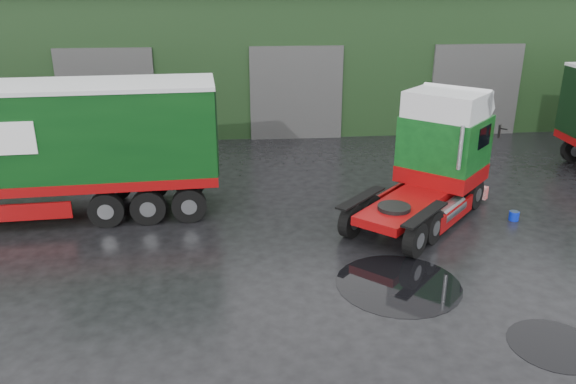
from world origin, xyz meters
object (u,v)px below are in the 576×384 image
at_px(warehouse, 284,50).
at_px(tree_back_b, 386,23).
at_px(tree_back_a, 153,9).
at_px(hero_tractor, 420,162).
at_px(wash_bucket, 514,216).

distance_m(warehouse, tree_back_b, 12.82).
height_order(warehouse, tree_back_a, tree_back_a).
xyz_separation_m(warehouse, hero_tractor, (2.50, -15.50, -1.34)).
bearing_deg(tree_back_a, hero_tractor, -67.62).
bearing_deg(tree_back_b, tree_back_a, 180.00).
bearing_deg(wash_bucket, tree_back_a, 117.57).
bearing_deg(tree_back_a, warehouse, -51.34).
xyz_separation_m(warehouse, tree_back_b, (8.00, 10.00, 0.59)).
height_order(hero_tractor, tree_back_b, tree_back_b).
relative_size(hero_tractor, wash_bucket, 20.53).
relative_size(tree_back_a, tree_back_b, 1.27).
xyz_separation_m(tree_back_a, tree_back_b, (16.00, 0.00, -1.00)).
height_order(hero_tractor, wash_bucket, hero_tractor).
bearing_deg(warehouse, tree_back_b, 51.34).
bearing_deg(tree_back_b, hero_tractor, -102.17).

